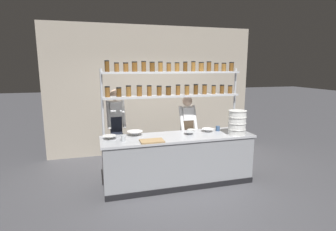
% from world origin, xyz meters
% --- Properties ---
extents(ground_plane, '(40.00, 40.00, 0.00)m').
position_xyz_m(ground_plane, '(0.00, 0.00, 0.00)').
color(ground_plane, '#4C4C51').
extents(back_wall, '(5.19, 0.12, 3.15)m').
position_xyz_m(back_wall, '(0.00, 2.04, 1.58)').
color(back_wall, '#9E9384').
rests_on(back_wall, ground_plane).
extents(prep_counter, '(2.79, 0.76, 0.92)m').
position_xyz_m(prep_counter, '(0.00, -0.00, 0.46)').
color(prep_counter, gray).
rests_on(prep_counter, ground_plane).
extents(spice_shelf_unit, '(2.68, 0.28, 2.28)m').
position_xyz_m(spice_shelf_unit, '(-0.01, 0.33, 1.82)').
color(spice_shelf_unit, '#ADAFB5').
rests_on(spice_shelf_unit, ground_plane).
extents(chef_left, '(0.37, 0.30, 1.73)m').
position_xyz_m(chef_left, '(-1.05, 0.81, 1.00)').
color(chef_left, black).
rests_on(chef_left, ground_plane).
extents(chef_center, '(0.37, 0.29, 1.58)m').
position_xyz_m(chef_center, '(0.38, 0.57, 0.90)').
color(chef_center, black).
rests_on(chef_center, ground_plane).
extents(container_stack, '(0.33, 0.33, 0.46)m').
position_xyz_m(container_stack, '(1.07, -0.22, 1.15)').
color(container_stack, white).
rests_on(container_stack, prep_counter).
extents(cutting_board, '(0.40, 0.26, 0.02)m').
position_xyz_m(cutting_board, '(-0.55, -0.25, 0.93)').
color(cutting_board, '#A88456').
rests_on(cutting_board, prep_counter).
extents(prep_bowl_near_left, '(0.29, 0.29, 0.08)m').
position_xyz_m(prep_bowl_near_left, '(-0.76, 0.24, 0.96)').
color(prep_bowl_near_left, white).
rests_on(prep_bowl_near_left, prep_counter).
extents(prep_bowl_center_front, '(0.23, 0.23, 0.06)m').
position_xyz_m(prep_bowl_center_front, '(0.65, 0.13, 0.95)').
color(prep_bowl_center_front, white).
rests_on(prep_bowl_center_front, prep_counter).
extents(prep_bowl_center_back, '(0.19, 0.19, 0.05)m').
position_xyz_m(prep_bowl_center_back, '(0.23, 0.04, 0.95)').
color(prep_bowl_center_back, '#B2B7BC').
rests_on(prep_bowl_center_back, prep_counter).
extents(prep_bowl_near_right, '(0.16, 0.16, 0.04)m').
position_xyz_m(prep_bowl_near_right, '(0.34, 0.22, 0.94)').
color(prep_bowl_near_right, silver).
rests_on(prep_bowl_near_right, prep_counter).
extents(prep_bowl_far_left, '(0.24, 0.24, 0.07)m').
position_xyz_m(prep_bowl_far_left, '(-1.22, 0.11, 0.95)').
color(prep_bowl_far_left, silver).
rests_on(prep_bowl_far_left, prep_counter).
extents(serving_cup_front, '(0.08, 0.08, 0.10)m').
position_xyz_m(serving_cup_front, '(0.86, 0.14, 0.97)').
color(serving_cup_front, '#334C70').
rests_on(serving_cup_front, prep_counter).
extents(serving_cup_by_board, '(0.08, 0.08, 0.10)m').
position_xyz_m(serving_cup_by_board, '(-1.01, -0.09, 0.97)').
color(serving_cup_by_board, '#B2B7BC').
rests_on(serving_cup_by_board, prep_counter).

